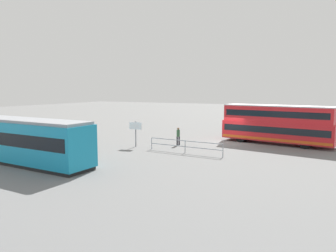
# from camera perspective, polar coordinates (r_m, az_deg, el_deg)

# --- Properties ---
(ground_plane) EXTENTS (160.00, 160.00, 0.00)m
(ground_plane) POSITION_cam_1_polar(r_m,az_deg,el_deg) (33.01, 10.76, -3.00)
(ground_plane) COLOR slate
(double_decker_bus) EXTENTS (11.00, 4.17, 3.86)m
(double_decker_bus) POSITION_cam_1_polar(r_m,az_deg,el_deg) (33.46, 18.87, 0.31)
(double_decker_bus) COLOR red
(double_decker_bus) RESTS_ON ground
(tram_yellow) EXTENTS (13.74, 3.29, 3.30)m
(tram_yellow) POSITION_cam_1_polar(r_m,az_deg,el_deg) (26.41, -25.46, -2.18)
(tram_yellow) COLOR teal
(tram_yellow) RESTS_ON ground
(pedestrian_near_railing) EXTENTS (0.45, 0.45, 1.74)m
(pedestrian_near_railing) POSITION_cam_1_polar(r_m,az_deg,el_deg) (31.12, 1.83, -1.61)
(pedestrian_near_railing) COLOR black
(pedestrian_near_railing) RESTS_ON ground
(pedestrian_railing) EXTENTS (6.90, 0.48, 1.08)m
(pedestrian_railing) POSITION_cam_1_polar(r_m,az_deg,el_deg) (27.43, 3.07, -3.30)
(pedestrian_railing) COLOR gray
(pedestrian_railing) RESTS_ON ground
(info_sign) EXTENTS (1.22, 0.27, 2.43)m
(info_sign) POSITION_cam_1_polar(r_m,az_deg,el_deg) (30.32, -5.81, -0.51)
(info_sign) COLOR slate
(info_sign) RESTS_ON ground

